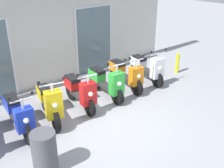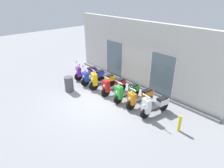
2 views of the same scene
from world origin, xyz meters
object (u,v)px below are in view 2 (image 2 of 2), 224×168
Objects in this scene: scooter_blue at (93,76)px; scooter_yellow at (102,80)px; scooter_orange at (140,97)px; trash_bin at (69,84)px; scooter_green at (127,92)px; scooter_white at (155,105)px; scooter_purple at (86,72)px; curb_bollard at (180,123)px; scooter_red at (114,85)px.

scooter_yellow is (0.80, -0.00, 0.01)m from scooter_blue.
scooter_orange is 1.94× the size of trash_bin.
scooter_green is at bearing 29.78° from trash_bin.
scooter_orange is 0.89m from scooter_white.
scooter_purple is 0.94× the size of scooter_green.
scooter_purple is 0.93× the size of scooter_orange.
scooter_green is 1.92× the size of trash_bin.
scooter_yellow is at bearing -2.68° from scooter_purple.
scooter_purple is at bearing 179.80° from scooter_white.
scooter_orange reaches higher than curb_bollard.
curb_bollard is at bearing -3.48° from scooter_green.
curb_bollard is (6.56, -0.20, -0.12)m from scooter_purple.
scooter_white is (1.71, -0.00, 0.02)m from scooter_green.
scooter_purple is at bearing 178.25° from curb_bollard.
scooter_purple is 2.57m from scooter_red.
scooter_yellow is 2.29× the size of curb_bollard.
trash_bin is at bearing -95.77° from scooter_blue.
scooter_white is 1.36m from curb_bollard.
scooter_blue reaches higher than scooter_purple.
trash_bin is (-5.86, -1.42, 0.07)m from curb_bollard.
scooter_orange is (4.33, 0.05, 0.01)m from scooter_purple.
scooter_orange is 1.02× the size of scooter_white.
scooter_orange is (2.68, 0.13, -0.00)m from scooter_yellow.
scooter_red is (1.72, 0.04, 0.01)m from scooter_blue.
trash_bin is (0.69, -1.62, -0.05)m from scooter_purple.
scooter_green is at bearing -0.24° from scooter_purple.
scooter_green is at bearing 1.34° from scooter_blue.
scooter_green is 1.00× the size of scooter_white.
scooter_purple is at bearing 177.32° from scooter_yellow.
scooter_blue is 4.36m from scooter_white.
scooter_white is at bearing 0.76° from scooter_blue.
scooter_purple is 0.85m from scooter_blue.
trash_bin is (-2.81, -1.61, -0.05)m from scooter_green.
scooter_red is at bearing -177.18° from scooter_orange.
scooter_white is (4.36, 0.06, 0.01)m from scooter_blue.
scooter_yellow is 4.91m from curb_bollard.
curb_bollard is at bearing -7.73° from scooter_white.
scooter_green reaches higher than scooter_orange.
scooter_purple is at bearing 179.20° from scooter_red.
scooter_blue is at bearing -179.24° from scooter_white.
scooter_green is at bearing -175.51° from scooter_orange.
scooter_purple is 1.80× the size of trash_bin.
scooter_purple is 5.21m from scooter_white.
scooter_yellow reaches higher than curb_bollard.
scooter_purple is 4.33m from scooter_orange.
trash_bin is at bearing -166.39° from curb_bollard.
scooter_red reaches higher than scooter_blue.
scooter_red is at bearing -178.66° from scooter_green.
scooter_red is 0.96× the size of scooter_orange.
scooter_blue is 3.48m from scooter_orange.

